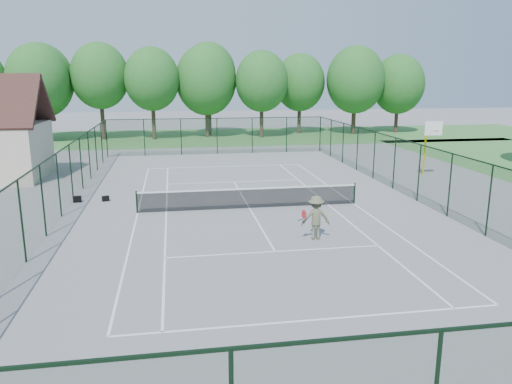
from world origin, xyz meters
TOP-DOWN VIEW (x-y plane):
  - ground at (0.00, 0.00)m, footprint 140.00×140.00m
  - grass_far at (0.00, 30.00)m, footprint 80.00×16.00m
  - court_lines at (0.00, 0.00)m, footprint 11.05×23.85m
  - tennis_net at (0.00, 0.00)m, footprint 11.08×0.08m
  - fence_enclosure at (0.00, 0.00)m, footprint 18.05×36.05m
  - tree_line_far at (0.00, 30.00)m, footprint 39.40×6.40m
  - basketball_goal at (12.81, 6.15)m, footprint 1.20×1.43m
  - sports_bag_a at (-8.75, 2.69)m, footprint 0.42×0.27m
  - sports_bag_b at (-7.31, 2.69)m, footprint 0.41×0.32m
  - tennis_player at (1.92, -5.19)m, footprint 1.66×0.93m

SIDE VIEW (x-z plane):
  - ground at x=0.00m, z-range 0.00..0.00m
  - court_lines at x=0.00m, z-range 0.00..0.01m
  - grass_far at x=0.00m, z-range 0.00..0.01m
  - sports_bag_b at x=-7.31m, z-range 0.00..0.28m
  - sports_bag_a at x=-8.75m, z-range 0.00..0.33m
  - tennis_net at x=0.00m, z-range 0.03..1.13m
  - tennis_player at x=1.92m, z-range 0.00..1.80m
  - fence_enclosure at x=0.00m, z-range 0.05..3.07m
  - basketball_goal at x=12.81m, z-range 0.74..4.39m
  - tree_line_far at x=0.00m, z-range 1.14..10.84m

